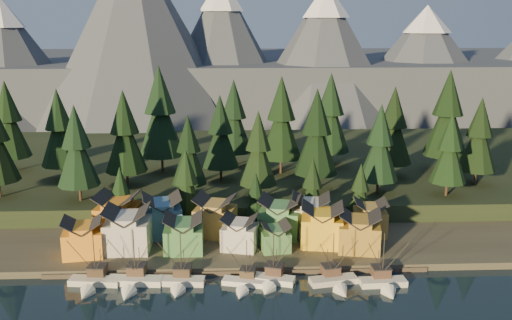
{
  "coord_description": "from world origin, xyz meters",
  "views": [
    {
      "loc": [
        -0.95,
        -94.19,
        52.14
      ],
      "look_at": [
        4.6,
        30.0,
        20.81
      ],
      "focal_mm": 40.0,
      "sensor_mm": 36.0,
      "label": 1
    }
  ],
  "objects_px": {
    "house_back_0": "(118,213)",
    "house_front_1": "(127,228)",
    "boat_2": "(180,276)",
    "boat_3": "(245,278)",
    "boat_1": "(133,276)",
    "boat_0": "(92,276)",
    "house_front_0": "(83,236)",
    "house_back_1": "(162,214)",
    "boat_4": "(272,273)",
    "boat_5": "(336,275)",
    "boat_6": "(385,276)"
  },
  "relations": [
    {
      "from": "boat_0",
      "to": "boat_5",
      "type": "distance_m",
      "value": 48.3
    },
    {
      "from": "house_back_0",
      "to": "house_front_0",
      "type": "bearing_deg",
      "value": -107.07
    },
    {
      "from": "boat_3",
      "to": "house_back_0",
      "type": "xyz_separation_m",
      "value": [
        -29.4,
        25.42,
        5.09
      ]
    },
    {
      "from": "boat_5",
      "to": "boat_1",
      "type": "bearing_deg",
      "value": 167.4
    },
    {
      "from": "boat_3",
      "to": "house_back_1",
      "type": "height_order",
      "value": "house_back_1"
    },
    {
      "from": "boat_1",
      "to": "boat_2",
      "type": "relative_size",
      "value": 1.05
    },
    {
      "from": "house_back_0",
      "to": "boat_4",
      "type": "bearing_deg",
      "value": -26.82
    },
    {
      "from": "boat_5",
      "to": "house_front_0",
      "type": "relative_size",
      "value": 1.25
    },
    {
      "from": "house_front_0",
      "to": "house_back_0",
      "type": "xyz_separation_m",
      "value": [
        5.43,
        11.46,
        1.05
      ]
    },
    {
      "from": "house_back_1",
      "to": "boat_3",
      "type": "bearing_deg",
      "value": -62.99
    },
    {
      "from": "boat_3",
      "to": "house_front_0",
      "type": "distance_m",
      "value": 37.75
    },
    {
      "from": "boat_1",
      "to": "house_front_1",
      "type": "relative_size",
      "value": 1.25
    },
    {
      "from": "boat_0",
      "to": "house_front_0",
      "type": "distance_m",
      "value": 13.69
    },
    {
      "from": "house_back_0",
      "to": "house_front_1",
      "type": "bearing_deg",
      "value": -59.42
    },
    {
      "from": "boat_0",
      "to": "boat_5",
      "type": "bearing_deg",
      "value": 4.55
    },
    {
      "from": "house_back_0",
      "to": "boat_1",
      "type": "bearing_deg",
      "value": -65.25
    },
    {
      "from": "boat_6",
      "to": "boat_5",
      "type": "bearing_deg",
      "value": 169.94
    },
    {
      "from": "boat_2",
      "to": "house_back_1",
      "type": "bearing_deg",
      "value": 109.19
    },
    {
      "from": "boat_4",
      "to": "boat_3",
      "type": "bearing_deg",
      "value": -151.95
    },
    {
      "from": "boat_2",
      "to": "boat_5",
      "type": "xyz_separation_m",
      "value": [
        30.92,
        -1.04,
        -0.06
      ]
    },
    {
      "from": "boat_4",
      "to": "house_back_0",
      "type": "height_order",
      "value": "house_back_0"
    },
    {
      "from": "house_back_0",
      "to": "house_back_1",
      "type": "bearing_deg",
      "value": 5.7
    },
    {
      "from": "boat_0",
      "to": "boat_6",
      "type": "height_order",
      "value": "boat_6"
    },
    {
      "from": "boat_0",
      "to": "boat_2",
      "type": "relative_size",
      "value": 1.02
    },
    {
      "from": "boat_4",
      "to": "house_back_1",
      "type": "relative_size",
      "value": 1.14
    },
    {
      "from": "boat_4",
      "to": "house_back_1",
      "type": "height_order",
      "value": "house_back_1"
    },
    {
      "from": "boat_6",
      "to": "house_back_0",
      "type": "bearing_deg",
      "value": 152.28
    },
    {
      "from": "boat_5",
      "to": "house_front_1",
      "type": "relative_size",
      "value": 1.18
    },
    {
      "from": "boat_2",
      "to": "house_back_0",
      "type": "xyz_separation_m",
      "value": [
        -16.52,
        24.47,
        4.63
      ]
    },
    {
      "from": "house_front_0",
      "to": "boat_1",
      "type": "bearing_deg",
      "value": -53.19
    },
    {
      "from": "boat_5",
      "to": "house_back_0",
      "type": "height_order",
      "value": "house_back_0"
    },
    {
      "from": "boat_4",
      "to": "house_front_1",
      "type": "height_order",
      "value": "house_front_1"
    },
    {
      "from": "boat_0",
      "to": "house_front_1",
      "type": "xyz_separation_m",
      "value": [
        4.62,
        14.61,
        4.48
      ]
    },
    {
      "from": "boat_0",
      "to": "boat_5",
      "type": "relative_size",
      "value": 1.02
    },
    {
      "from": "boat_0",
      "to": "house_front_0",
      "type": "height_order",
      "value": "boat_0"
    },
    {
      "from": "boat_5",
      "to": "boat_6",
      "type": "bearing_deg",
      "value": -18.18
    },
    {
      "from": "boat_2",
      "to": "boat_3",
      "type": "distance_m",
      "value": 12.93
    },
    {
      "from": "boat_5",
      "to": "house_back_1",
      "type": "bearing_deg",
      "value": 135.23
    },
    {
      "from": "boat_1",
      "to": "boat_2",
      "type": "distance_m",
      "value": 9.39
    },
    {
      "from": "boat_1",
      "to": "boat_4",
      "type": "xyz_separation_m",
      "value": [
        27.6,
        -0.26,
        0.12
      ]
    },
    {
      "from": "boat_5",
      "to": "house_back_0",
      "type": "relative_size",
      "value": 1.09
    },
    {
      "from": "boat_0",
      "to": "house_back_0",
      "type": "relative_size",
      "value": 1.12
    },
    {
      "from": "boat_3",
      "to": "boat_2",
      "type": "bearing_deg",
      "value": -170.92
    },
    {
      "from": "boat_0",
      "to": "house_front_1",
      "type": "distance_m",
      "value": 15.96
    },
    {
      "from": "boat_3",
      "to": "boat_1",
      "type": "bearing_deg",
      "value": -169.94
    },
    {
      "from": "boat_1",
      "to": "house_back_0",
      "type": "relative_size",
      "value": 1.16
    },
    {
      "from": "boat_4",
      "to": "house_front_1",
      "type": "xyz_separation_m",
      "value": [
        -30.95,
        15.2,
        4.36
      ]
    },
    {
      "from": "boat_2",
      "to": "boat_3",
      "type": "relative_size",
      "value": 1.11
    },
    {
      "from": "boat_4",
      "to": "boat_6",
      "type": "relative_size",
      "value": 0.98
    },
    {
      "from": "boat_1",
      "to": "boat_2",
      "type": "height_order",
      "value": "boat_1"
    }
  ]
}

